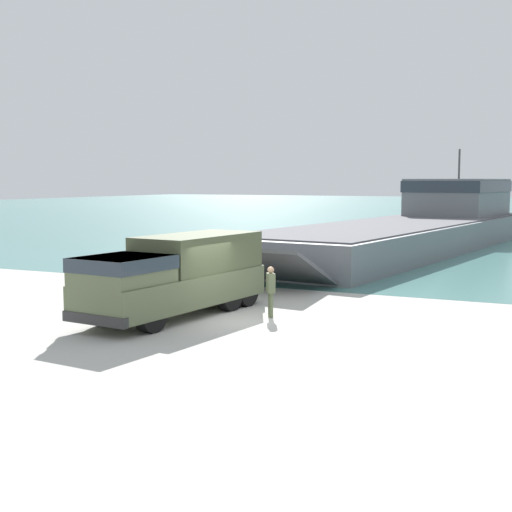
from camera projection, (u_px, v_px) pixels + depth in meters
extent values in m
plane|color=#B7B5AD|center=(241.00, 320.00, 23.74)|extent=(240.00, 240.00, 0.00)
cube|color=slate|center=(404.00, 237.00, 47.67)|extent=(12.62, 35.90, 1.83)
cube|color=#56565B|center=(404.00, 222.00, 47.57)|extent=(11.78, 34.42, 0.08)
cube|color=slate|center=(458.00, 197.00, 57.64)|extent=(7.06, 10.48, 2.94)
cube|color=#28333D|center=(459.00, 186.00, 57.55)|extent=(7.24, 10.60, 0.88)
cylinder|color=#3F3F42|center=(459.00, 164.00, 57.36)|extent=(0.16, 0.16, 2.40)
cube|color=#56565B|center=(246.00, 264.00, 31.36)|extent=(7.58, 4.55, 1.81)
cube|color=#566042|center=(175.00, 290.00, 24.35)|extent=(3.24, 8.09, 1.05)
cube|color=#566042|center=(123.00, 270.00, 22.04)|extent=(2.54, 2.91, 0.86)
cube|color=#28333D|center=(123.00, 263.00, 22.02)|extent=(2.61, 2.94, 0.43)
cube|color=#495236|center=(198.00, 252.00, 25.36)|extent=(2.83, 5.22, 1.29)
cube|color=#2D2D2D|center=(95.00, 319.00, 21.12)|extent=(2.47, 0.50, 0.32)
cylinder|color=black|center=(151.00, 313.00, 21.80)|extent=(0.54, 1.26, 1.22)
cylinder|color=black|center=(104.00, 307.00, 22.82)|extent=(0.54, 1.26, 1.22)
cylinder|color=black|center=(229.00, 294.00, 25.48)|extent=(0.54, 1.26, 1.22)
cylinder|color=black|center=(186.00, 289.00, 26.49)|extent=(0.54, 1.26, 1.22)
cylinder|color=black|center=(246.00, 290.00, 26.41)|extent=(0.54, 1.26, 1.22)
cylinder|color=black|center=(203.00, 286.00, 27.42)|extent=(0.54, 1.26, 1.22)
cylinder|color=#566042|center=(271.00, 305.00, 24.18)|extent=(0.14, 0.14, 0.84)
cylinder|color=#566042|center=(270.00, 305.00, 24.36)|extent=(0.14, 0.14, 0.84)
cube|color=#566042|center=(271.00, 283.00, 24.19)|extent=(0.45, 0.50, 0.67)
sphere|color=tan|center=(271.00, 270.00, 24.14)|extent=(0.23, 0.23, 0.23)
cube|color=white|center=(467.00, 218.00, 81.11)|extent=(8.93, 2.95, 0.85)
cube|color=silver|center=(473.00, 210.00, 80.72)|extent=(2.70, 1.99, 0.94)
cylinder|color=#333338|center=(152.00, 278.00, 32.35)|extent=(0.20, 0.20, 0.48)
sphere|color=#333338|center=(152.00, 271.00, 32.32)|extent=(0.24, 0.24, 0.24)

